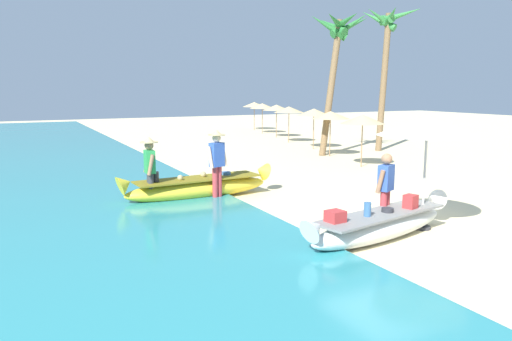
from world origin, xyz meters
The scene contains 16 objects.
ground_plane centered at (0.00, 0.00, 0.00)m, with size 80.00×80.00×0.00m, color beige.
boat_white_foreground centered at (-1.39, -1.24, 0.30)m, with size 4.04×1.55×0.81m.
boat_yellow_midground centered at (-3.29, 3.69, 0.31)m, with size 4.32×1.11×0.87m.
person_vendor_hatted centered at (-2.93, 3.28, 1.06)m, with size 0.59×0.44×1.83m.
person_tourist_customer centered at (-0.89, -0.76, 0.89)m, with size 0.57×0.41×1.58m.
person_vendor_assistant centered at (-4.60, 3.55, 0.98)m, with size 0.44×0.56×1.70m.
patio_umbrella_large centered at (-0.12, -1.04, 2.11)m, with size 1.97×1.97×2.32m.
parasol_row_0 centered at (3.91, 6.10, 1.75)m, with size 1.60×1.60×1.91m.
parasol_row_1 centered at (4.54, 9.04, 1.75)m, with size 1.60×1.60×1.91m.
parasol_row_2 centered at (5.35, 11.57, 1.75)m, with size 1.60×1.60×1.91m.
parasol_row_3 centered at (5.65, 14.44, 1.75)m, with size 1.60×1.60×1.91m.
parasol_row_4 centered at (6.40, 17.19, 1.75)m, with size 1.60×1.60×1.91m.
parasol_row_5 centered at (6.84, 19.87, 1.75)m, with size 1.60×1.60×1.91m.
parasol_row_6 centered at (7.58, 22.54, 1.75)m, with size 1.60×1.60×1.91m.
palm_tree_tall_inland centered at (5.06, 9.34, 4.90)m, with size 2.72×2.83×6.03m.
palm_tree_leaning_seaward centered at (7.92, 9.62, 5.21)m, with size 2.59×2.68×6.49m.
Camera 1 is at (-7.62, -8.45, 2.88)m, focal length 34.99 mm.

